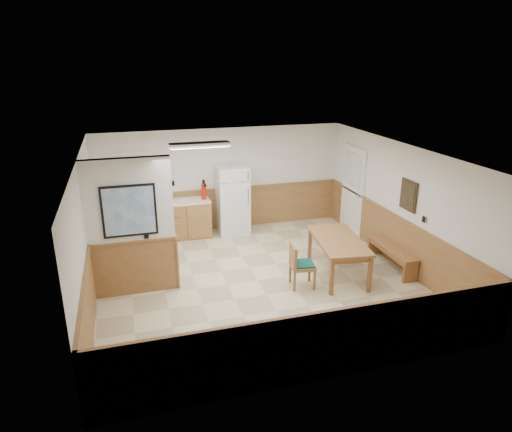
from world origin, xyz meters
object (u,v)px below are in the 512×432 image
object	(u,v)px
refrigerator	(233,200)
dining_chair	(298,262)
soap_bottle	(135,200)
dining_bench	(392,252)
fire_extinguisher	(204,191)
dining_table	(338,244)

from	to	relation	value
refrigerator	dining_chair	xyz separation A→B (m)	(0.49, -3.07, -0.33)
dining_chair	soap_bottle	bearing A→B (deg)	139.24
dining_bench	fire_extinguisher	xyz separation A→B (m)	(-3.31, 2.86, 0.77)
dining_bench	fire_extinguisher	size ratio (longest dim) A/B	3.11
soap_bottle	refrigerator	bearing A→B (deg)	-2.03
refrigerator	dining_chair	size ratio (longest dim) A/B	1.95
dining_chair	soap_bottle	size ratio (longest dim) A/B	4.31
dining_chair	fire_extinguisher	distance (m)	3.37
dining_table	dining_chair	world-z (taller)	dining_chair
dining_bench	soap_bottle	size ratio (longest dim) A/B	7.44
dining_table	fire_extinguisher	world-z (taller)	fire_extinguisher
dining_chair	refrigerator	bearing A→B (deg)	107.21
dining_table	dining_chair	bearing A→B (deg)	-156.91
dining_bench	fire_extinguisher	world-z (taller)	fire_extinguisher
dining_table	soap_bottle	bearing A→B (deg)	149.85
refrigerator	dining_chair	bearing A→B (deg)	-79.84
fire_extinguisher	dining_table	bearing A→B (deg)	-32.31
dining_chair	fire_extinguisher	world-z (taller)	fire_extinguisher
dining_table	refrigerator	bearing A→B (deg)	124.87
soap_bottle	dining_chair	bearing A→B (deg)	-48.84
dining_table	dining_bench	bearing A→B (deg)	7.39
dining_table	soap_bottle	xyz separation A→B (m)	(-3.69, 2.90, 0.34)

